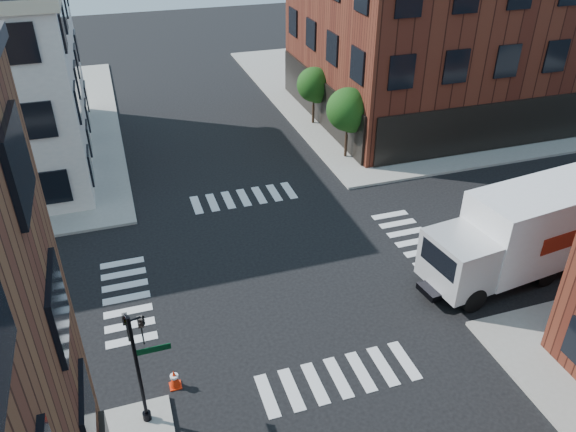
# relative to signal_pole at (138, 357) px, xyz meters

# --- Properties ---
(ground) EXTENTS (120.00, 120.00, 0.00)m
(ground) POSITION_rel_signal_pole_xyz_m (6.72, 6.68, -2.86)
(ground) COLOR black
(ground) RESTS_ON ground
(sidewalk_ne) EXTENTS (30.00, 30.00, 0.15)m
(sidewalk_ne) POSITION_rel_signal_pole_xyz_m (27.72, 27.68, -2.78)
(sidewalk_ne) COLOR gray
(sidewalk_ne) RESTS_ON ground
(building_ne) EXTENTS (25.00, 16.00, 12.00)m
(building_ne) POSITION_rel_signal_pole_xyz_m (27.22, 22.68, 3.14)
(building_ne) COLOR #411810
(building_ne) RESTS_ON ground
(tree_near) EXTENTS (2.69, 2.69, 4.49)m
(tree_near) POSITION_rel_signal_pole_xyz_m (14.28, 16.65, 0.30)
(tree_near) COLOR black
(tree_near) RESTS_ON ground
(tree_far) EXTENTS (2.43, 2.43, 4.07)m
(tree_far) POSITION_rel_signal_pole_xyz_m (14.28, 22.65, 0.02)
(tree_far) COLOR black
(tree_far) RESTS_ON ground
(signal_pole) EXTENTS (1.29, 1.24, 4.60)m
(signal_pole) POSITION_rel_signal_pole_xyz_m (0.00, 0.00, 0.00)
(signal_pole) COLOR black
(signal_pole) RESTS_ON ground
(box_truck) EXTENTS (9.39, 3.85, 4.15)m
(box_truck) POSITION_rel_signal_pole_xyz_m (16.82, 3.03, -0.70)
(box_truck) COLOR silver
(box_truck) RESTS_ON ground
(traffic_cone) EXTENTS (0.42, 0.42, 0.78)m
(traffic_cone) POSITION_rel_signal_pole_xyz_m (1.02, 1.13, -2.48)
(traffic_cone) COLOR red
(traffic_cone) RESTS_ON ground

